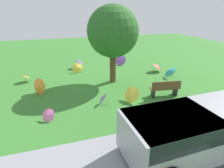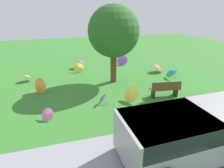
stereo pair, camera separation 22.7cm
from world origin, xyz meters
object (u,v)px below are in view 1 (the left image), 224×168
object	(u,v)px
parasol_teal_0	(169,71)
parasol_purple_2	(80,62)
park_bench	(165,88)
parasol_orange_2	(38,87)
shade_tree	(113,32)
parasol_yellow_1	(131,94)
parasol_purple_1	(120,60)
van_dark	(190,129)
parasol_pink_0	(48,115)
parasol_red_0	(157,66)
parasol_orange_3	(26,77)
parasol_purple_0	(102,98)
parasol_yellow_2	(78,68)

from	to	relation	value
parasol_teal_0	parasol_purple_2	distance (m)	6.91
park_bench	parasol_orange_2	xyz separation A→B (m)	(6.50, -2.33, 0.00)
shade_tree	parasol_yellow_1	world-z (taller)	shade_tree
parasol_purple_1	parasol_yellow_1	size ratio (longest dim) A/B	1.04
van_dark	parasol_pink_0	xyz separation A→B (m)	(4.36, -3.38, -0.65)
park_bench	parasol_red_0	world-z (taller)	park_bench
park_bench	parasol_purple_2	distance (m)	7.58
parasol_pink_0	shade_tree	bearing A→B (deg)	-138.52
parasol_red_0	parasol_orange_3	xyz separation A→B (m)	(9.20, -0.70, -0.08)
van_dark	parasol_teal_0	world-z (taller)	van_dark
parasol_pink_0	parasol_orange_3	bearing A→B (deg)	-75.83
parasol_pink_0	parasol_orange_2	size ratio (longest dim) A/B	0.76
park_bench	parasol_teal_0	size ratio (longest dim) A/B	1.67
parasol_orange_2	parasol_orange_3	world-z (taller)	parasol_orange_2
parasol_orange_3	parasol_red_0	bearing A→B (deg)	175.67
parasol_purple_0	van_dark	bearing A→B (deg)	113.19
park_bench	parasol_pink_0	xyz separation A→B (m)	(6.03, 0.58, -0.20)
parasol_teal_0	parasol_orange_3	xyz separation A→B (m)	(9.31, -2.09, -0.11)
parasol_teal_0	parasol_yellow_1	size ratio (longest dim) A/B	0.96
van_dark	parasol_purple_1	xyz separation A→B (m)	(-1.49, -10.48, -0.50)
parasol_pink_0	parasol_purple_2	distance (m)	7.69
parasol_yellow_2	parasol_orange_2	distance (m)	4.14
shade_tree	parasol_purple_0	distance (m)	4.25
parasol_purple_0	parasol_yellow_2	size ratio (longest dim) A/B	0.85
parasol_pink_0	parasol_teal_0	bearing A→B (deg)	-158.65
parasol_purple_0	parasol_yellow_1	xyz separation A→B (m)	(-1.46, 0.19, 0.10)
parasol_purple_0	parasol_yellow_1	world-z (taller)	parasol_yellow_1
parasol_yellow_2	parasol_orange_3	distance (m)	3.56
park_bench	parasol_purple_0	size ratio (longest dim) A/B	2.32
parasol_purple_0	parasol_pink_0	world-z (taller)	parasol_purple_0
park_bench	parasol_purple_0	distance (m)	3.45
parasol_yellow_1	parasol_yellow_2	xyz separation A→B (m)	(1.92, -5.53, -0.04)
parasol_yellow_2	parasol_orange_3	bearing A→B (deg)	14.76
shade_tree	parasol_purple_0	world-z (taller)	shade_tree
parasol_yellow_2	parasol_purple_2	bearing A→B (deg)	-106.87
parasol_red_0	parasol_yellow_2	size ratio (longest dim) A/B	1.21
van_dark	parasol_red_0	size ratio (longest dim) A/B	4.62
van_dark	parasol_yellow_2	distance (m)	9.78
parasol_yellow_2	parasol_pink_0	bearing A→B (deg)	70.88
parasol_teal_0	parasol_orange_3	world-z (taller)	parasol_teal_0
parasol_red_0	parasol_purple_1	bearing A→B (deg)	-51.85
parasol_red_0	parasol_pink_0	size ratio (longest dim) A/B	1.42
shade_tree	parasol_purple_1	size ratio (longest dim) A/B	4.40
parasol_teal_0	parasol_purple_2	xyz separation A→B (m)	(5.52, -4.15, 0.03)
shade_tree	parasol_yellow_1	bearing A→B (deg)	89.88
van_dark	shade_tree	world-z (taller)	shade_tree
parasol_purple_0	parasol_orange_2	xyz separation A→B (m)	(3.06, -2.12, 0.17)
parasol_orange_2	parasol_purple_0	bearing A→B (deg)	145.30
shade_tree	parasol_purple_0	size ratio (longest dim) A/B	6.64
park_bench	parasol_red_0	size ratio (longest dim) A/B	1.64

